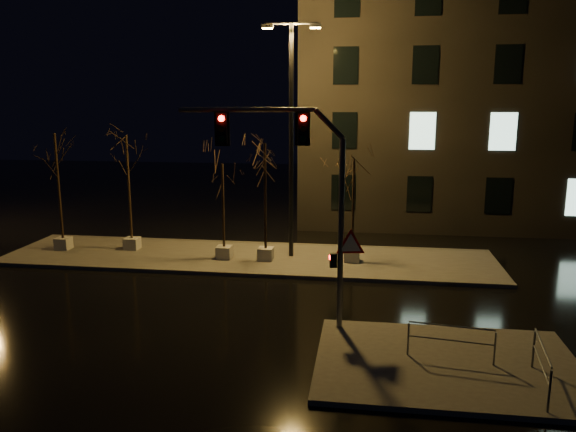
# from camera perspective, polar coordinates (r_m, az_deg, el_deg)

# --- Properties ---
(ground) EXTENTS (90.00, 90.00, 0.00)m
(ground) POSITION_cam_1_polar(r_m,az_deg,el_deg) (19.95, -7.76, -9.09)
(ground) COLOR black
(ground) RESTS_ON ground
(median) EXTENTS (22.00, 5.00, 0.15)m
(median) POSITION_cam_1_polar(r_m,az_deg,el_deg) (25.46, -4.11, -4.24)
(median) COLOR #46433F
(median) RESTS_ON ground
(sidewalk_corner) EXTENTS (7.00, 5.00, 0.15)m
(sidewalk_corner) POSITION_cam_1_polar(r_m,az_deg,el_deg) (16.17, 15.84, -14.27)
(sidewalk_corner) COLOR #46433F
(sidewalk_corner) RESTS_ON ground
(building) EXTENTS (25.00, 12.00, 15.00)m
(building) POSITION_cam_1_polar(r_m,az_deg,el_deg) (36.99, 22.25, 11.51)
(building) COLOR black
(building) RESTS_ON ground
(tree_0) EXTENTS (1.80, 1.80, 5.58)m
(tree_0) POSITION_cam_1_polar(r_m,az_deg,el_deg) (27.89, -22.46, 5.32)
(tree_0) COLOR #A8A49C
(tree_0) RESTS_ON median
(tree_1) EXTENTS (1.80, 1.80, 5.47)m
(tree_1) POSITION_cam_1_polar(r_m,az_deg,el_deg) (26.82, -16.00, 5.34)
(tree_1) COLOR #A8A49C
(tree_1) RESTS_ON median
(tree_2) EXTENTS (1.80, 1.80, 4.33)m
(tree_2) POSITION_cam_1_polar(r_m,az_deg,el_deg) (24.51, -6.66, 3.13)
(tree_2) COLOR #A8A49C
(tree_2) RESTS_ON median
(tree_3) EXTENTS (1.80, 1.80, 5.25)m
(tree_3) POSITION_cam_1_polar(r_m,az_deg,el_deg) (23.99, -2.36, 4.70)
(tree_3) COLOR #A8A49C
(tree_3) RESTS_ON median
(tree_4) EXTENTS (1.80, 1.80, 4.61)m
(tree_4) POSITION_cam_1_polar(r_m,az_deg,el_deg) (23.97, 6.69, 3.45)
(tree_4) COLOR #A8A49C
(tree_4) RESTS_ON median
(traffic_signal_mast) EXTENTS (5.40, 1.08, 6.69)m
(traffic_signal_mast) POSITION_cam_1_polar(r_m,az_deg,el_deg) (16.50, 1.75, 2.99)
(traffic_signal_mast) COLOR #55585C
(traffic_signal_mast) RESTS_ON sidewalk_corner
(streetlight_main) EXTENTS (2.52, 0.45, 10.09)m
(streetlight_main) POSITION_cam_1_polar(r_m,az_deg,el_deg) (24.52, 0.33, 9.16)
(streetlight_main) COLOR black
(streetlight_main) RESTS_ON median
(guard_rail_a) EXTENTS (2.27, 0.37, 0.99)m
(guard_rail_a) POSITION_cam_1_polar(r_m,az_deg,el_deg) (16.00, 16.22, -11.75)
(guard_rail_a) COLOR #55585C
(guard_rail_a) RESTS_ON sidewalk_corner
(guard_rail_b) EXTENTS (0.33, 2.29, 1.09)m
(guard_rail_b) POSITION_cam_1_polar(r_m,az_deg,el_deg) (15.27, 24.36, -13.27)
(guard_rail_b) COLOR #55585C
(guard_rail_b) RESTS_ON sidewalk_corner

